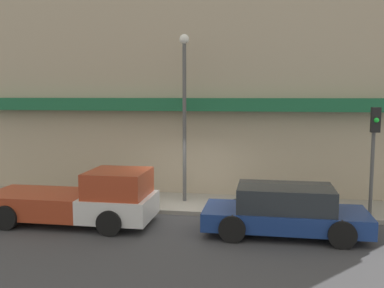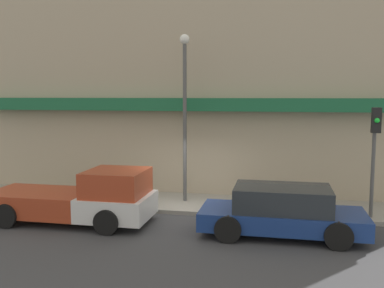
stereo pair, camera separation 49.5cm
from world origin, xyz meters
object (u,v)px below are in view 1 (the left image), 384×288
object	(u,v)px
parked_car	(285,211)
fire_hydrant	(92,193)
street_lamp	(184,100)
traffic_light	(374,142)
pickup_truck	(82,200)

from	to	relation	value
parked_car	fire_hydrant	bearing A→B (deg)	159.99
street_lamp	traffic_light	size ratio (longest dim) A/B	1.72
pickup_truck	parked_car	world-z (taller)	pickup_truck
pickup_truck	fire_hydrant	xyz separation A→B (m)	(-0.67, 2.30, -0.34)
street_lamp	traffic_light	world-z (taller)	street_lamp
traffic_light	fire_hydrant	bearing A→B (deg)	177.84
parked_car	traffic_light	bearing A→B (deg)	32.22
pickup_truck	street_lamp	xyz separation A→B (m)	(2.77, 2.93, 3.15)
pickup_truck	street_lamp	distance (m)	5.11
fire_hydrant	traffic_light	distance (m)	10.09
pickup_truck	fire_hydrant	bearing A→B (deg)	107.20
pickup_truck	traffic_light	bearing A→B (deg)	12.85
fire_hydrant	street_lamp	distance (m)	4.94
street_lamp	traffic_light	xyz separation A→B (m)	(6.41, -1.00, -1.33)
pickup_truck	traffic_light	size ratio (longest dim) A/B	1.50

